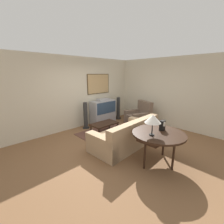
# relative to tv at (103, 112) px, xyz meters

# --- Properties ---
(ground_plane) EXTENTS (12.00, 12.00, 0.00)m
(ground_plane) POSITION_rel_tv_xyz_m (-0.93, -1.80, -0.50)
(ground_plane) COLOR brown
(wall_back) EXTENTS (12.00, 0.10, 2.70)m
(wall_back) POSITION_rel_tv_xyz_m (-0.92, 0.33, 0.85)
(wall_back) COLOR beige
(wall_back) RESTS_ON ground_plane
(wall_right) EXTENTS (0.06, 12.00, 2.70)m
(wall_right) POSITION_rel_tv_xyz_m (1.70, -1.80, 0.85)
(wall_right) COLOR beige
(wall_right) RESTS_ON ground_plane
(area_rug) EXTENTS (1.96, 1.54, 0.01)m
(area_rug) POSITION_rel_tv_xyz_m (-0.62, -1.03, -0.50)
(area_rug) COLOR brown
(area_rug) RESTS_ON ground_plane
(tv) EXTENTS (1.11, 0.46, 1.07)m
(tv) POSITION_rel_tv_xyz_m (0.00, 0.00, 0.00)
(tv) COLOR #9E9EA3
(tv) RESTS_ON ground_plane
(couch) EXTENTS (2.16, 1.10, 0.83)m
(couch) POSITION_rel_tv_xyz_m (-0.88, -2.08, -0.21)
(couch) COLOR tan
(couch) RESTS_ON ground_plane
(armchair) EXTENTS (1.09, 1.07, 0.98)m
(armchair) POSITION_rel_tv_xyz_m (0.91, -1.20, -0.19)
(armchair) COLOR brown
(armchair) RESTS_ON ground_plane
(coffee_table) EXTENTS (0.96, 0.54, 0.39)m
(coffee_table) POSITION_rel_tv_xyz_m (-0.75, -0.94, -0.16)
(coffee_table) COLOR black
(coffee_table) RESTS_ON ground_plane
(console_table) EXTENTS (1.21, 1.21, 0.76)m
(console_table) POSITION_rel_tv_xyz_m (-1.02, -3.16, 0.19)
(console_table) COLOR black
(console_table) RESTS_ON ground_plane
(table_lamp) EXTENTS (0.35, 0.35, 0.47)m
(table_lamp) POSITION_rel_tv_xyz_m (-1.26, -3.13, 0.63)
(table_lamp) COLOR black
(table_lamp) RESTS_ON console_table
(mantel_clock) EXTENTS (0.14, 0.10, 0.24)m
(mantel_clock) POSITION_rel_tv_xyz_m (-0.80, -3.13, 0.38)
(mantel_clock) COLOR black
(mantel_clock) RESTS_ON console_table
(speaker_tower_left) EXTENTS (0.27, 0.27, 1.02)m
(speaker_tower_left) POSITION_rel_tv_xyz_m (-0.91, -0.02, -0.02)
(speaker_tower_left) COLOR black
(speaker_tower_left) RESTS_ON ground_plane
(speaker_tower_right) EXTENTS (0.27, 0.27, 1.02)m
(speaker_tower_right) POSITION_rel_tv_xyz_m (0.91, -0.02, -0.02)
(speaker_tower_right) COLOR black
(speaker_tower_right) RESTS_ON ground_plane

